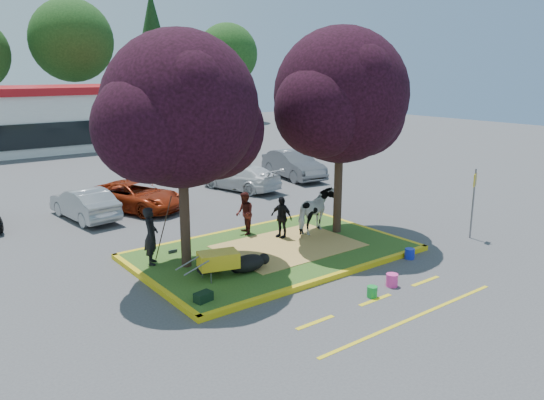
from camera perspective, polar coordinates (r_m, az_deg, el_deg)
ground at (r=16.54m, az=0.15°, el=-5.87°), size 90.00×90.00×0.00m
median_island at (r=16.51m, az=0.15°, el=-5.62°), size 8.00×5.00×0.15m
curb_near at (r=14.68m, az=6.32°, el=-8.28°), size 8.30×0.16×0.15m
curb_far at (r=18.53m, az=-4.70°, el=-3.47°), size 8.30×0.16×0.15m
curb_left at (r=14.57m, az=-12.88°, el=-8.72°), size 0.16×5.30×0.15m
curb_right at (r=19.14m, az=9.93°, el=-3.07°), size 0.16×5.30×0.15m
straw_bedding at (r=16.84m, az=1.78°, el=-4.95°), size 4.20×3.00×0.01m
tree_purple_left at (r=14.44m, az=-9.70°, el=8.80°), size 5.06×4.20×6.51m
tree_purple_right at (r=17.65m, az=7.49°, el=10.43°), size 5.30×4.40×6.82m
fire_lane_stripe_a at (r=12.39m, az=4.67°, el=-12.99°), size 1.10×0.12×0.01m
fire_lane_stripe_b at (r=13.68m, az=11.05°, el=-10.50°), size 1.10×0.12×0.01m
fire_lane_stripe_c at (r=15.13m, az=16.18°, el=-8.37°), size 1.10×0.12×0.01m
fire_lane_long at (r=13.00m, az=15.06°, el=-12.10°), size 6.00×0.10×0.01m
retail_building at (r=42.08m, az=-21.50°, el=8.41°), size 20.40×8.40×4.40m
treeline at (r=51.16m, az=-26.02°, el=14.96°), size 46.58×7.80×14.63m
cow at (r=18.06m, az=4.82°, el=-1.24°), size 1.93×1.38×1.48m
calf at (r=14.75m, az=-2.61°, el=-6.82°), size 1.22×0.99×0.46m
handler at (r=15.49m, az=-12.89°, el=-3.77°), size 0.65×0.73×1.67m
visitor_a at (r=17.86m, az=-2.96°, el=-1.44°), size 0.76×0.85×1.44m
visitor_b at (r=17.48m, az=1.02°, el=-1.86°), size 0.55×0.88×1.40m
wheelbarrow at (r=14.30m, az=-5.76°, el=-6.45°), size 1.89×0.89×0.71m
gear_bag_dark at (r=14.85m, az=-6.78°, el=-7.07°), size 0.65×0.41×0.31m
gear_bag_green at (r=13.07m, az=-7.40°, el=-10.29°), size 0.48×0.34×0.23m
sign_post at (r=18.95m, az=20.87°, el=0.40°), size 0.32×0.14×2.39m
bucket_green at (r=13.78m, az=10.72°, el=-9.67°), size 0.29×0.29×0.28m
bucket_pink at (r=14.52m, az=12.77°, el=-8.40°), size 0.35×0.35×0.34m
bucket_blue at (r=16.66m, az=14.58°, el=-5.61°), size 0.38×0.38×0.32m
car_silver at (r=21.42m, az=-19.54°, el=-0.37°), size 1.69×3.82×1.22m
car_red at (r=22.19m, az=-14.56°, el=0.43°), size 3.57×4.68×1.18m
car_white at (r=25.17m, az=-3.29°, el=2.44°), size 2.56×4.38×1.19m
car_grey at (r=27.84m, az=2.33°, el=3.83°), size 2.16×4.56×1.44m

